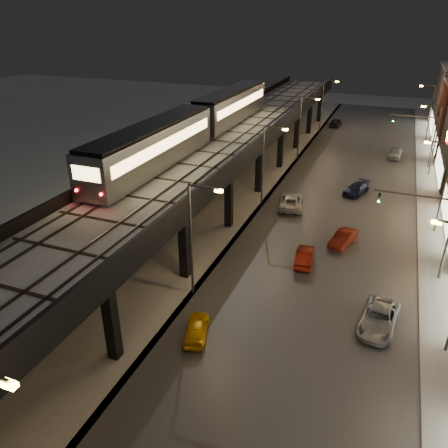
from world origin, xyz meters
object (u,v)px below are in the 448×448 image
(car_onc_white, at_px, (356,189))
(subway_train, at_px, (199,122))
(car_mid_silver, at_px, (291,201))
(car_onc_dark, at_px, (379,319))
(car_onc_red, at_px, (395,153))
(car_near_white, at_px, (305,257))
(car_taxi, at_px, (197,329))
(car_onc_silver, at_px, (343,239))
(car_far_white, at_px, (336,123))

(car_onc_white, bearing_deg, subway_train, -140.45)
(car_mid_silver, distance_m, car_onc_dark, 20.61)
(car_onc_dark, bearing_deg, subway_train, 146.78)
(car_onc_dark, bearing_deg, car_onc_red, 97.42)
(car_near_white, xyz_separation_m, car_onc_white, (2.41, 17.86, -0.02))
(car_onc_white, xyz_separation_m, car_onc_red, (3.78, 16.67, 0.11))
(car_taxi, bearing_deg, car_onc_silver, -130.61)
(car_mid_silver, bearing_deg, subway_train, -12.28)
(car_taxi, bearing_deg, car_onc_dark, -171.08)
(car_near_white, bearing_deg, car_far_white, -90.20)
(car_mid_silver, bearing_deg, car_onc_silver, 123.25)
(car_taxi, height_order, car_onc_silver, car_onc_silver)
(subway_train, xyz_separation_m, car_onc_red, (21.03, 23.06, -7.81))
(car_mid_silver, distance_m, car_far_white, 40.13)
(car_onc_silver, relative_size, car_onc_red, 0.90)
(car_near_white, bearing_deg, car_onc_white, -103.34)
(car_near_white, distance_m, car_far_white, 51.61)
(car_mid_silver, xyz_separation_m, car_onc_red, (10.07, 23.28, -0.01))
(car_onc_white, distance_m, car_onc_red, 17.10)
(subway_train, distance_m, car_far_white, 41.85)
(subway_train, xyz_separation_m, car_far_white, (9.93, 39.90, -7.81))
(car_far_white, height_order, car_onc_dark, car_far_white)
(car_taxi, relative_size, car_far_white, 0.83)
(car_mid_silver, relative_size, car_far_white, 1.25)
(car_near_white, height_order, car_mid_silver, car_mid_silver)
(car_onc_dark, bearing_deg, car_far_white, 108.15)
(subway_train, distance_m, car_onc_red, 32.18)
(subway_train, bearing_deg, car_far_white, 76.03)
(car_taxi, height_order, car_onc_dark, car_onc_dark)
(car_near_white, distance_m, car_onc_white, 18.02)
(car_onc_silver, bearing_deg, car_near_white, -103.34)
(car_mid_silver, height_order, car_onc_white, car_mid_silver)
(car_mid_silver, height_order, car_onc_red, car_mid_silver)
(car_onc_silver, distance_m, car_onc_dark, 11.79)
(car_near_white, height_order, car_onc_red, car_onc_red)
(car_onc_silver, height_order, car_onc_dark, car_onc_dark)
(car_near_white, distance_m, car_onc_silver, 5.30)
(subway_train, distance_m, car_near_white, 20.35)
(car_taxi, bearing_deg, car_far_white, -106.38)
(car_taxi, relative_size, car_near_white, 0.90)
(subway_train, relative_size, car_mid_silver, 7.36)
(car_near_white, bearing_deg, car_onc_silver, -125.59)
(car_taxi, bearing_deg, car_near_white, -128.17)
(subway_train, height_order, car_onc_dark, subway_train)
(car_far_white, distance_m, car_onc_white, 34.30)
(car_mid_silver, bearing_deg, car_far_white, -99.69)
(car_far_white, xyz_separation_m, car_onc_red, (11.10, -16.84, 0.00))
(car_far_white, relative_size, car_onc_white, 0.99)
(subway_train, xyz_separation_m, car_onc_white, (17.25, 6.39, -7.92))
(car_onc_silver, height_order, car_onc_red, car_onc_red)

